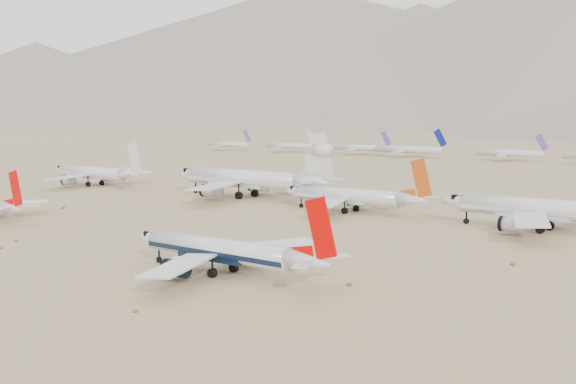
# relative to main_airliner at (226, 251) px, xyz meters

# --- Properties ---
(ground) EXTENTS (7000.00, 7000.00, 0.00)m
(ground) POSITION_rel_main_airliner_xyz_m (-5.15, 4.78, -3.85)
(ground) COLOR #82684B
(ground) RESTS_ON ground
(main_airliner) EXTENTS (39.70, 38.78, 14.01)m
(main_airliner) POSITION_rel_main_airliner_xyz_m (0.00, 0.00, 0.00)
(main_airliner) COLOR silver
(main_airliner) RESTS_ON ground
(row2_gold_tail) EXTENTS (48.13, 47.07, 17.14)m
(row2_gold_tail) POSITION_rel_main_airliner_xyz_m (25.91, 74.10, 0.94)
(row2_gold_tail) COLOR silver
(row2_gold_tail) RESTS_ON ground
(row2_orange_tail) EXTENTS (42.12, 41.20, 15.02)m
(row2_orange_tail) POSITION_rel_main_airliner_xyz_m (-24.22, 73.31, 0.36)
(row2_orange_tail) COLOR silver
(row2_orange_tail) RESTS_ON ground
(row2_white_trijet) EXTENTS (57.93, 56.61, 20.53)m
(row2_white_trijet) POSITION_rel_main_airliner_xyz_m (-66.18, 81.26, 2.09)
(row2_white_trijet) COLOR silver
(row2_white_trijet) RESTS_ON ground
(row2_white_twin) EXTENTS (45.21, 44.23, 16.15)m
(row2_white_twin) POSITION_rel_main_airliner_xyz_m (-133.69, 75.12, 0.70)
(row2_white_twin) COLOR silver
(row2_white_twin) RESTS_ON ground
(distant_storage_row) EXTENTS (467.61, 59.15, 15.61)m
(distant_storage_row) POSITION_rel_main_airliner_xyz_m (-52.68, 297.89, 0.57)
(distant_storage_row) COLOR silver
(distant_storage_row) RESTS_ON ground
(desert_scrub) EXTENTS (261.14, 121.67, 0.67)m
(desert_scrub) POSITION_rel_main_airliner_xyz_m (-18.99, -19.09, -3.56)
(desert_scrub) COLOR brown
(desert_scrub) RESTS_ON ground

